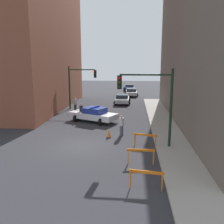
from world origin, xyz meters
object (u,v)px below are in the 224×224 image
Objects in this scene: pedestrian_crossing at (81,112)px; traffic_cone at (109,134)px; traffic_light_near at (153,96)px; barrier_front at (146,177)px; pedestrian_sidewalk at (121,125)px; barrier_mid at (141,154)px; barrier_back at (145,138)px; police_car at (93,114)px; parked_car_far at (129,87)px; pedestrian_corner at (75,104)px; parked_car_near at (122,99)px; traffic_light_far at (78,81)px; parked_car_mid at (131,92)px.

pedestrian_crossing reaches higher than traffic_cone.
barrier_front is at bearing -96.53° from traffic_light_near.
pedestrian_sidewalk is 8.47m from barrier_front.
barrier_back is at bearing 82.84° from barrier_mid.
barrier_back is (4.70, -6.90, -0.11)m from police_car.
pedestrian_sidewalk is (2.95, -4.48, 0.14)m from police_car.
pedestrian_crossing is at bearing 118.25° from barrier_mid.
traffic_cone is (-2.33, 4.87, -0.30)m from barrier_mid.
parked_car_far is 33.43m from barrier_back.
traffic_light_near is 4.20m from barrier_mid.
traffic_light_near reaches higher than pedestrian_crossing.
barrier_front is at bearing -92.70° from parked_car_far.
pedestrian_corner is 16.45m from barrier_mid.
pedestrian_sidewalk is 1.04× the size of barrier_front.
police_car is 1.42m from pedestrian_crossing.
pedestrian_corner reaches higher than parked_car_far.
parked_car_far is (0.66, 15.70, 0.00)m from parked_car_near.
parked_car_far is 2.67× the size of pedestrian_corner.
traffic_light_far is at bearing -6.63° from pedestrian_crossing.
barrier_mid reaches higher than traffic_cone.
pedestrian_crossing is 1.04× the size of barrier_mid.
traffic_light_near is at bearing 83.47° from barrier_front.
parked_car_near reaches higher than barrier_mid.
police_car is at bearing 126.20° from traffic_light_near.
barrier_back is (7.63, -11.72, -0.24)m from pedestrian_corner.
barrier_front is 8.14m from traffic_cone.
barrier_front is at bearing -35.94° from pedestrian_sidewalk.
barrier_back is at bearing -60.43° from traffic_light_far.
parked_car_mid is 0.98× the size of parked_car_far.
barrier_back is (7.59, -13.38, -2.78)m from traffic_light_far.
barrier_mid is 5.41m from traffic_cone.
pedestrian_sidewalk is 2.53× the size of traffic_cone.
barrier_front is 2.43× the size of traffic_cone.
pedestrian_crossing reaches higher than parked_car_near.
pedestrian_sidewalk reaches higher than barrier_front.
traffic_cone is (3.30, -5.61, -0.54)m from pedestrian_crossing.
barrier_mid is (5.63, -10.48, -0.24)m from pedestrian_crossing.
parked_car_mid is 2.72× the size of barrier_mid.
barrier_front is at bearing -66.00° from pedestrian_corner.
barrier_front is at bearing -85.16° from parked_car_near.
pedestrian_crossing is 1.04× the size of barrier_front.
police_car is 3.16× the size of barrier_front.
pedestrian_corner is 2.53× the size of traffic_cone.
parked_car_mid reaches higher than barrier_front.
barrier_back is (2.40, -17.69, -0.06)m from parked_car_near.
traffic_cone is (-0.32, -15.86, -0.36)m from parked_car_near.
pedestrian_sidewalk reaches higher than barrier_mid.
traffic_light_near is 4.91m from traffic_cone.
barrier_back is 3.29m from traffic_cone.
parked_car_near is at bearing 13.61° from police_car.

